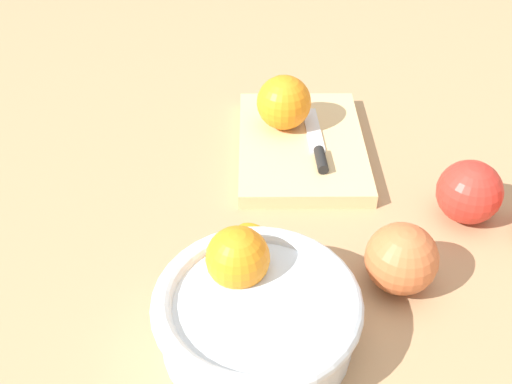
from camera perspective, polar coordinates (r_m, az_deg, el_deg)
The scene contains 8 objects.
ground_plane at distance 0.75m, azimuth 10.48°, elevation -1.88°, with size 2.40×2.40×0.00m, color tan.
bowl at distance 0.58m, azimuth -0.06°, elevation -11.12°, with size 0.20×0.20×0.10m.
cutting_board at distance 0.83m, azimuth 4.31°, elevation 4.46°, with size 0.25×0.17×0.02m, color #DBB77F.
orange_on_board at distance 0.84m, azimuth 2.66°, elevation 8.48°, with size 0.08×0.08×0.08m, color orange.
knife at distance 0.81m, azimuth 5.86°, elevation 4.31°, with size 0.16×0.03×0.01m.
apple_front_center at distance 0.75m, azimuth 19.57°, elevation 0.00°, with size 0.08×0.08×0.08m, color red.
apple_mid_left at distance 0.64m, azimuth 14.00°, elevation -6.12°, with size 0.08×0.08×0.08m, color #CC6638.
citrus_peel at distance 0.70m, azimuth -0.25°, elevation -4.00°, with size 0.05×0.04×0.01m, color orange.
Camera 1 is at (-0.53, 0.20, 0.49)m, focal length 42.17 mm.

